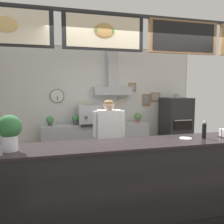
{
  "coord_description": "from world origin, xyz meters",
  "views": [
    {
      "loc": [
        -1.19,
        -2.91,
        1.79
      ],
      "look_at": [
        -0.19,
        0.89,
        1.37
      ],
      "focal_mm": 36.54,
      "sensor_mm": 36.0,
      "label": 1
    }
  ],
  "objects_px": {
    "pizza_oven": "(175,128)",
    "pepper_grinder": "(204,130)",
    "shop_worker": "(109,139)",
    "basil_vase": "(10,131)",
    "potted_rosemary": "(112,116)",
    "potted_sage": "(138,117)",
    "espresso_machine": "(89,115)",
    "potted_oregano": "(76,119)",
    "potted_basil": "(50,120)",
    "condiment_plate": "(186,138)"
  },
  "relations": [
    {
      "from": "pizza_oven",
      "to": "pepper_grinder",
      "type": "height_order",
      "value": "pizza_oven"
    },
    {
      "from": "shop_worker",
      "to": "pepper_grinder",
      "type": "distance_m",
      "value": 1.76
    },
    {
      "from": "basil_vase",
      "to": "pepper_grinder",
      "type": "height_order",
      "value": "basil_vase"
    },
    {
      "from": "potted_rosemary",
      "to": "potted_sage",
      "type": "relative_size",
      "value": 1.29
    },
    {
      "from": "shop_worker",
      "to": "potted_sage",
      "type": "relative_size",
      "value": 6.84
    },
    {
      "from": "espresso_machine",
      "to": "potted_rosemary",
      "type": "bearing_deg",
      "value": 5.57
    },
    {
      "from": "potted_oregano",
      "to": "shop_worker",
      "type": "bearing_deg",
      "value": -67.67
    },
    {
      "from": "pizza_oven",
      "to": "basil_vase",
      "type": "xyz_separation_m",
      "value": [
        -3.46,
        -2.44,
        0.55
      ]
    },
    {
      "from": "espresso_machine",
      "to": "potted_sage",
      "type": "relative_size",
      "value": 2.31
    },
    {
      "from": "shop_worker",
      "to": "potted_sage",
      "type": "xyz_separation_m",
      "value": [
        1.06,
        1.26,
        0.22
      ]
    },
    {
      "from": "potted_rosemary",
      "to": "basil_vase",
      "type": "bearing_deg",
      "value": -124.83
    },
    {
      "from": "pizza_oven",
      "to": "pepper_grinder",
      "type": "xyz_separation_m",
      "value": [
        -0.99,
        -2.43,
        0.44
      ]
    },
    {
      "from": "pizza_oven",
      "to": "basil_vase",
      "type": "relative_size",
      "value": 4.1
    },
    {
      "from": "espresso_machine",
      "to": "potted_rosemary",
      "type": "distance_m",
      "value": 0.56
    },
    {
      "from": "potted_basil",
      "to": "pepper_grinder",
      "type": "distance_m",
      "value": 3.35
    },
    {
      "from": "espresso_machine",
      "to": "potted_basil",
      "type": "distance_m",
      "value": 0.9
    },
    {
      "from": "potted_oregano",
      "to": "pepper_grinder",
      "type": "relative_size",
      "value": 0.94
    },
    {
      "from": "potted_sage",
      "to": "pepper_grinder",
      "type": "distance_m",
      "value": 2.65
    },
    {
      "from": "shop_worker",
      "to": "pepper_grinder",
      "type": "relative_size",
      "value": 6.51
    },
    {
      "from": "potted_oregano",
      "to": "pepper_grinder",
      "type": "bearing_deg",
      "value": -60.05
    },
    {
      "from": "potted_basil",
      "to": "espresso_machine",
      "type": "bearing_deg",
      "value": -2.43
    },
    {
      "from": "shop_worker",
      "to": "condiment_plate",
      "type": "relative_size",
      "value": 9.78
    },
    {
      "from": "espresso_machine",
      "to": "potted_basil",
      "type": "relative_size",
      "value": 2.47
    },
    {
      "from": "pizza_oven",
      "to": "condiment_plate",
      "type": "bearing_deg",
      "value": -117.62
    },
    {
      "from": "condiment_plate",
      "to": "potted_oregano",
      "type": "bearing_deg",
      "value": 115.55
    },
    {
      "from": "potted_sage",
      "to": "potted_rosemary",
      "type": "bearing_deg",
      "value": -179.64
    },
    {
      "from": "potted_rosemary",
      "to": "pepper_grinder",
      "type": "height_order",
      "value": "pepper_grinder"
    },
    {
      "from": "basil_vase",
      "to": "potted_oregano",
      "type": "bearing_deg",
      "value": 69.5
    },
    {
      "from": "pizza_oven",
      "to": "potted_sage",
      "type": "xyz_separation_m",
      "value": [
        -0.93,
        0.22,
        0.29
      ]
    },
    {
      "from": "potted_basil",
      "to": "condiment_plate",
      "type": "relative_size",
      "value": 1.33
    },
    {
      "from": "espresso_machine",
      "to": "potted_oregano",
      "type": "relative_size",
      "value": 2.33
    },
    {
      "from": "potted_oregano",
      "to": "basil_vase",
      "type": "bearing_deg",
      "value": -110.5
    },
    {
      "from": "pizza_oven",
      "to": "pepper_grinder",
      "type": "relative_size",
      "value": 6.8
    },
    {
      "from": "potted_basil",
      "to": "pepper_grinder",
      "type": "height_order",
      "value": "pepper_grinder"
    },
    {
      "from": "shop_worker",
      "to": "espresso_machine",
      "type": "distance_m",
      "value": 1.25
    },
    {
      "from": "potted_rosemary",
      "to": "potted_oregano",
      "type": "height_order",
      "value": "potted_rosemary"
    },
    {
      "from": "pizza_oven",
      "to": "pepper_grinder",
      "type": "bearing_deg",
      "value": -112.17
    },
    {
      "from": "potted_oregano",
      "to": "pepper_grinder",
      "type": "xyz_separation_m",
      "value": [
        1.5,
        -2.6,
        0.16
      ]
    },
    {
      "from": "condiment_plate",
      "to": "potted_rosemary",
      "type": "bearing_deg",
      "value": 97.77
    },
    {
      "from": "potted_basil",
      "to": "basil_vase",
      "type": "xyz_separation_m",
      "value": [
        -0.4,
        -2.64,
        0.26
      ]
    },
    {
      "from": "condiment_plate",
      "to": "potted_sage",
      "type": "bearing_deg",
      "value": 82.94
    },
    {
      "from": "pizza_oven",
      "to": "shop_worker",
      "type": "relative_size",
      "value": 1.05
    },
    {
      "from": "shop_worker",
      "to": "potted_sage",
      "type": "distance_m",
      "value": 1.66
    },
    {
      "from": "basil_vase",
      "to": "potted_sage",
      "type": "bearing_deg",
      "value": 46.42
    },
    {
      "from": "espresso_machine",
      "to": "potted_rosemary",
      "type": "height_order",
      "value": "espresso_machine"
    },
    {
      "from": "espresso_machine",
      "to": "pepper_grinder",
      "type": "bearing_deg",
      "value": -65.58
    },
    {
      "from": "espresso_machine",
      "to": "potted_sage",
      "type": "bearing_deg",
      "value": 2.7
    },
    {
      "from": "shop_worker",
      "to": "espresso_machine",
      "type": "xyz_separation_m",
      "value": [
        -0.17,
        1.2,
        0.31
      ]
    },
    {
      "from": "pizza_oven",
      "to": "potted_basil",
      "type": "bearing_deg",
      "value": 176.32
    },
    {
      "from": "potted_basil",
      "to": "potted_oregano",
      "type": "distance_m",
      "value": 0.58
    }
  ]
}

